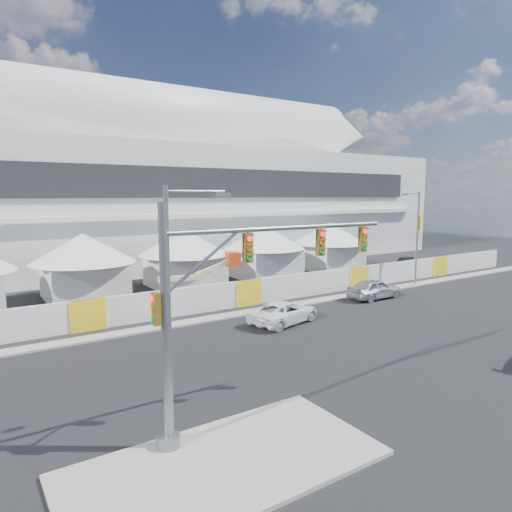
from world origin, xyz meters
TOP-DOWN VIEW (x-y plane):
  - ground at (0.00, 0.00)m, footprint 160.00×160.00m
  - median_island at (-6.00, -3.00)m, footprint 10.00×5.00m
  - far_curb at (20.00, 12.50)m, footprint 80.00×1.20m
  - stadium at (8.71, 41.50)m, footprint 80.00×24.80m
  - tent_row at (0.50, 24.00)m, footprint 53.40×8.40m
  - hoarding_fence at (6.00, 14.50)m, footprint 70.00×0.25m
  - scaffold_tower at (46.00, 36.00)m, footprint 4.40×4.40m
  - sedan_silver at (15.88, 10.65)m, footprint 2.00×4.92m
  - pickup_curb at (5.35, 9.03)m, footprint 3.78×5.84m
  - lot_car_b at (30.45, 18.96)m, footprint 3.44×5.05m
  - traffic_mast at (-5.15, -1.16)m, footprint 10.14×0.79m
  - streetlight_median at (-6.74, -1.08)m, footprint 2.40×0.24m
  - streetlight_curb at (23.33, 12.50)m, footprint 2.61×0.59m
  - boom_lift at (1.34, 17.21)m, footprint 7.88×2.28m

SIDE VIEW (x-z plane):
  - ground at x=0.00m, z-range 0.00..0.00m
  - far_curb at x=20.00m, z-range 0.00..0.12m
  - median_island at x=-6.00m, z-range 0.00..0.15m
  - pickup_curb at x=5.35m, z-range 0.00..1.50m
  - lot_car_b at x=30.45m, z-range 0.00..1.60m
  - sedan_silver at x=15.88m, z-range 0.00..1.67m
  - hoarding_fence at x=6.00m, z-range 0.00..2.00m
  - boom_lift at x=1.34m, z-range -0.91..3.03m
  - tent_row at x=0.50m, z-range 0.45..5.85m
  - traffic_mast at x=-5.15m, z-range 0.55..8.72m
  - streetlight_curb at x=23.33m, z-range 0.71..9.52m
  - streetlight_median at x=-6.74m, z-range 0.79..9.47m
  - scaffold_tower at x=46.00m, z-range 0.00..12.00m
  - stadium at x=8.71m, z-range -1.54..20.44m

